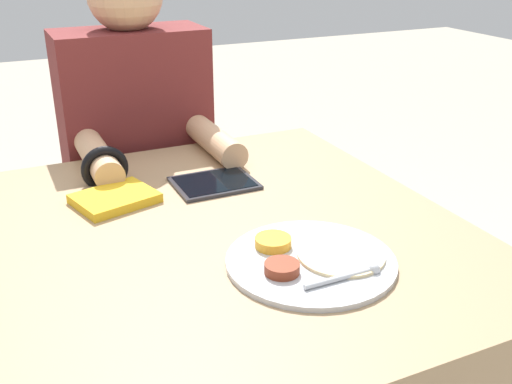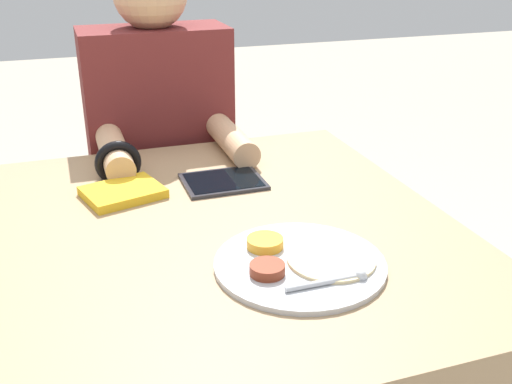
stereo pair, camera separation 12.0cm
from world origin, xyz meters
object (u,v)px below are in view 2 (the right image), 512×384
object	(u,v)px
thali_tray	(300,262)
red_notebook	(123,193)
tablet_device	(223,181)
person_diner	(163,187)

from	to	relation	value
thali_tray	red_notebook	distance (m)	0.48
red_notebook	tablet_device	size ratio (longest dim) A/B	1.04
thali_tray	person_diner	size ratio (longest dim) A/B	0.24
thali_tray	tablet_device	bearing A→B (deg)	93.67
person_diner	tablet_device	bearing A→B (deg)	-80.20
red_notebook	tablet_device	xyz separation A→B (m)	(0.23, 0.00, -0.00)
red_notebook	person_diner	world-z (taller)	person_diner
thali_tray	tablet_device	xyz separation A→B (m)	(-0.03, 0.41, -0.00)
tablet_device	person_diner	xyz separation A→B (m)	(-0.07, 0.42, -0.17)
red_notebook	thali_tray	bearing A→B (deg)	-57.57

